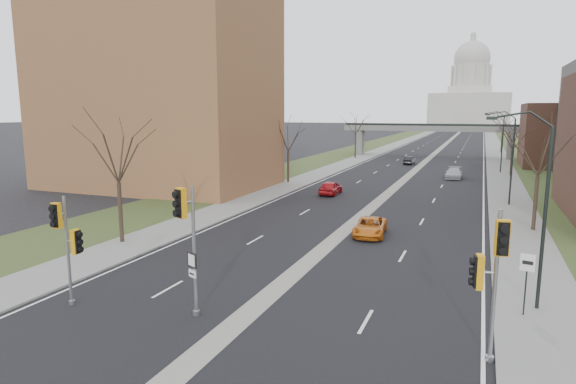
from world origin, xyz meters
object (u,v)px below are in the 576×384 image
Objects in this scene: signal_pole_left at (67,236)px; car_left_near at (331,188)px; signal_pole_median at (187,228)px; car_right_near at (370,227)px; speed_limit_sign at (527,273)px; car_right_mid at (454,173)px; car_left_far at (409,160)px; signal_pole_right at (491,265)px.

car_left_near is at bearing 82.20° from signal_pole_left.
signal_pole_median is 17.53m from car_right_near.
speed_limit_sign is 45.05m from car_right_mid.
car_right_mid is at bearing 118.81° from car_left_far.
signal_pole_right is 1.12× the size of car_right_mid.
car_left_near is (2.18, 33.17, -2.58)m from signal_pole_left.
car_right_mid is (7.89, -15.47, 0.05)m from car_left_far.
car_right_mid is at bearing 78.06° from car_right_near.
car_right_mid is (8.02, 50.08, -3.26)m from signal_pole_median.
signal_pole_median is 1.04× the size of signal_pole_right.
signal_pole_left is at bearing -105.36° from car_right_mid.
speed_limit_sign is at bearing 45.10° from signal_pole_median.
signal_pole_right is at bearing -70.13° from car_right_near.
car_left_far is at bearing 80.99° from signal_pole_left.
car_left_far is 17.36m from car_right_mid.
signal_pole_left is 52.94m from car_right_mid.
car_left_far is 49.03m from car_right_near.
signal_pole_left reaches higher than car_left_near.
signal_pole_median is at bearing 5.95° from signal_pole_left.
car_left_far is at bearing 89.36° from car_right_near.
signal_pole_right is 5.28m from speed_limit_sign.
car_right_near is (-7.59, 16.11, -2.98)m from signal_pole_right.
car_left_near is at bearing 133.98° from speed_limit_sign.
car_right_mid is at bearing -123.48° from car_left_near.
speed_limit_sign is 0.55× the size of car_right_mid.
car_left_near reaches higher than car_left_far.
signal_pole_median is 32.52m from car_left_near.
car_right_near is at bearing 56.93° from signal_pole_left.
signal_pole_right is 1.21× the size of car_right_near.
speed_limit_sign is 31.66m from car_left_near.
signal_pole_right reaches higher than signal_pole_left.
car_right_mid is at bearing 104.07° from signal_pole_median.
car_left_far reaches higher than car_right_near.
signal_pole_median is 2.10× the size of speed_limit_sign.
signal_pole_left is 1.26× the size of car_left_far.
car_right_mid is (-5.30, 44.72, -1.27)m from speed_limit_sign.
signal_pole_median is at bearing -146.14° from speed_limit_sign.
car_left_near is (-16.79, 26.81, -1.25)m from speed_limit_sign.
car_left_far is at bearing -96.96° from car_left_near.
car_left_near is at bearing 85.65° from car_left_far.
signal_pole_left is 33.34m from car_left_near.
car_left_near is 1.07× the size of car_left_far.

